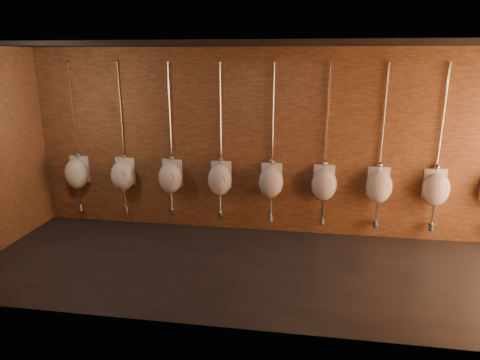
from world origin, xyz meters
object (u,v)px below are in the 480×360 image
object	(u,v)px
urinal_5	(324,184)
urinal_7	(436,188)
urinal_0	(77,173)
urinal_1	(123,175)
urinal_2	(170,177)
urinal_4	(271,181)
urinal_3	(220,179)
urinal_6	(379,186)

from	to	relation	value
urinal_5	urinal_7	bearing A→B (deg)	0.00
urinal_0	urinal_7	bearing A→B (deg)	0.00
urinal_1	urinal_2	size ratio (longest dim) A/B	1.00
urinal_1	urinal_4	distance (m)	2.70
urinal_4	urinal_5	xyz separation A→B (m)	(0.90, 0.00, 0.00)
urinal_3	urinal_5	distance (m)	1.80
urinal_0	urinal_6	xyz separation A→B (m)	(5.41, 0.00, 0.00)
urinal_2	urinal_5	xyz separation A→B (m)	(2.70, 0.00, 0.00)
urinal_3	urinal_5	bearing A→B (deg)	0.00
urinal_0	urinal_2	world-z (taller)	same
urinal_0	urinal_7	xyz separation A→B (m)	(6.31, 0.00, 0.00)
urinal_7	urinal_2	bearing A→B (deg)	180.00
urinal_0	urinal_4	bearing A→B (deg)	0.00
urinal_3	urinal_4	bearing A→B (deg)	0.00
urinal_5	urinal_7	distance (m)	1.80
urinal_1	urinal_7	xyz separation A→B (m)	(5.41, 0.00, 0.00)
urinal_7	urinal_6	bearing A→B (deg)	180.00
urinal_5	urinal_6	bearing A→B (deg)	0.00
urinal_3	urinal_6	xyz separation A→B (m)	(2.70, 0.00, 0.00)
urinal_1	urinal_6	bearing A→B (deg)	0.00
urinal_2	urinal_7	world-z (taller)	same
urinal_0	urinal_2	bearing A→B (deg)	0.00
urinal_4	urinal_2	bearing A→B (deg)	180.00
urinal_3	urinal_1	bearing A→B (deg)	180.00
urinal_3	urinal_6	world-z (taller)	same
urinal_0	urinal_2	distance (m)	1.80
urinal_2	urinal_5	bearing A→B (deg)	0.00
urinal_2	urinal_4	world-z (taller)	same
urinal_4	urinal_7	size ratio (longest dim) A/B	1.00
urinal_0	urinal_7	distance (m)	6.31
urinal_0	urinal_5	xyz separation A→B (m)	(4.51, 0.00, 0.00)
urinal_6	urinal_4	bearing A→B (deg)	180.00
urinal_3	urinal_6	bearing A→B (deg)	0.00
urinal_1	urinal_3	distance (m)	1.80
urinal_2	urinal_6	size ratio (longest dim) A/B	1.00
urinal_2	urinal_7	distance (m)	4.51
urinal_2	urinal_0	bearing A→B (deg)	180.00
urinal_5	urinal_1	bearing A→B (deg)	180.00
urinal_5	urinal_6	xyz separation A→B (m)	(0.90, 0.00, 0.00)
urinal_4	urinal_5	distance (m)	0.90
urinal_1	urinal_2	bearing A→B (deg)	0.00
urinal_6	urinal_7	distance (m)	0.90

